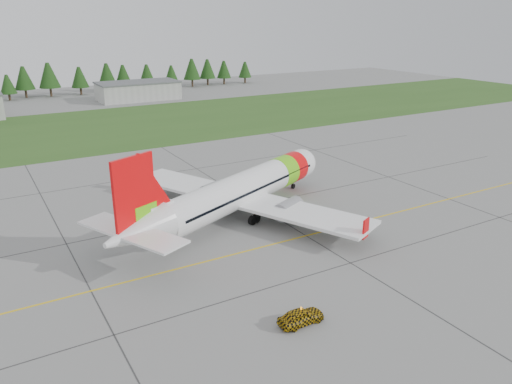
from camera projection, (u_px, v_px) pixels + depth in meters
ground at (270, 287)px, 47.81m from camera, size 320.00×320.00×0.00m
aircraft at (240, 191)px, 64.10m from camera, size 36.91×35.03×11.80m
follow_me_car at (301, 302)px, 41.51m from camera, size 1.42×1.67×4.12m
grass_strip at (82, 130)px, 114.57m from camera, size 320.00×50.00×0.03m
taxi_guideline at (231, 255)px, 54.32m from camera, size 120.00×0.25×0.02m
hangar_east at (138, 91)px, 154.92m from camera, size 24.00×12.00×5.20m
treeline at (41, 82)px, 158.50m from camera, size 160.00×8.00×10.00m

